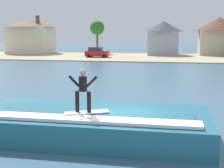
# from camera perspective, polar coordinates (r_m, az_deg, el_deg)

# --- Properties ---
(ground_plane) EXTENTS (260.00, 260.00, 0.00)m
(ground_plane) POSITION_cam_1_polar(r_m,az_deg,el_deg) (13.49, 1.16, -9.66)
(ground_plane) COLOR #3E617A
(wave_crest) EXTENTS (9.71, 4.51, 1.18)m
(wave_crest) POSITION_cam_1_polar(r_m,az_deg,el_deg) (13.66, -3.55, -6.99)
(wave_crest) COLOR #236377
(wave_crest) RESTS_ON ground_plane
(surfboard) EXTENTS (1.79, 1.16, 0.06)m
(surfboard) POSITION_cam_1_polar(r_m,az_deg,el_deg) (12.83, -4.47, -5.04)
(surfboard) COLOR white
(surfboard) RESTS_ON wave_crest
(surfer) EXTENTS (1.17, 0.32, 1.69)m
(surfer) POSITION_cam_1_polar(r_m,az_deg,el_deg) (12.60, -5.17, -0.79)
(surfer) COLOR black
(surfer) RESTS_ON surfboard
(shoreline_bank) EXTENTS (120.00, 19.03, 0.13)m
(shoreline_bank) POSITION_cam_1_polar(r_m,az_deg,el_deg) (56.76, 8.57, 4.68)
(shoreline_bank) COLOR tan
(shoreline_bank) RESTS_ON ground_plane
(car_near_shore) EXTENTS (4.03, 2.12, 1.86)m
(car_near_shore) POSITION_cam_1_polar(r_m,az_deg,el_deg) (55.61, -2.69, 5.59)
(car_near_shore) COLOR red
(car_near_shore) RESTS_ON ground_plane
(house_with_chimney) EXTENTS (10.24, 10.24, 7.67)m
(house_with_chimney) POSITION_cam_1_polar(r_m,az_deg,el_deg) (68.76, -14.16, 8.53)
(house_with_chimney) COLOR beige
(house_with_chimney) RESTS_ON ground_plane
(house_gabled_white) EXTENTS (9.11, 9.11, 7.20)m
(house_gabled_white) POSITION_cam_1_polar(r_m,az_deg,el_deg) (64.99, 18.43, 8.41)
(house_gabled_white) COLOR beige
(house_gabled_white) RESTS_ON ground_plane
(house_small_cottage) EXTENTS (7.08, 7.08, 6.47)m
(house_small_cottage) POSITION_cam_1_polar(r_m,az_deg,el_deg) (62.40, 9.10, 8.28)
(house_small_cottage) COLOR #9EA3AD
(house_small_cottage) RESTS_ON ground_plane
(tree_tall_bare) EXTENTS (2.88, 2.88, 6.73)m
(tree_tall_bare) POSITION_cam_1_polar(r_m,az_deg,el_deg) (65.67, -2.63, 9.84)
(tree_tall_bare) COLOR brown
(tree_tall_bare) RESTS_ON ground_plane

